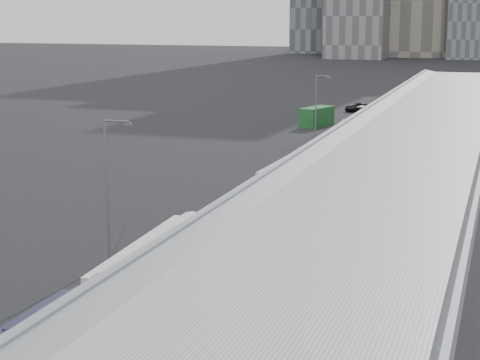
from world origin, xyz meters
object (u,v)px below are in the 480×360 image
at_px(bus_4, 289,180).
at_px(bus_5, 326,157).
at_px(bus_2, 156,276).
at_px(bus_3, 237,224).
at_px(street_lamp_near, 109,182).
at_px(street_lamp_far, 317,101).
at_px(bus_6, 346,141).
at_px(suv, 357,107).
at_px(shipping_container, 317,117).

distance_m(bus_4, bus_5, 13.46).
relative_size(bus_2, bus_3, 1.03).
bearing_deg(street_lamp_near, bus_4, 75.41).
bearing_deg(street_lamp_far, bus_6, -61.92).
xyz_separation_m(bus_2, street_lamp_far, (-5.93, 66.53, 3.25)).
bearing_deg(bus_4, bus_5, 90.30).
bearing_deg(suv, bus_3, -62.50).
bearing_deg(bus_2, street_lamp_far, 92.73).
distance_m(street_lamp_near, shipping_container, 70.62).
relative_size(bus_2, street_lamp_near, 1.36).
xyz_separation_m(bus_3, bus_5, (-0.16, 30.25, -0.13)).
relative_size(street_lamp_far, shipping_container, 1.33).
bearing_deg(street_lamp_far, bus_4, -80.74).
height_order(bus_2, street_lamp_far, street_lamp_far).
relative_size(bus_2, shipping_container, 2.11).
relative_size(bus_3, street_lamp_near, 1.32).
bearing_deg(street_lamp_far, bus_2, -84.90).
relative_size(bus_4, shipping_container, 1.92).
height_order(bus_6, suv, bus_6).
relative_size(bus_3, shipping_container, 2.05).
height_order(bus_3, suv, bus_3).
bearing_deg(bus_3, bus_5, 90.32).
distance_m(bus_2, bus_6, 54.56).
relative_size(bus_4, bus_5, 1.00).
relative_size(bus_3, street_lamp_far, 1.54).
bearing_deg(shipping_container, bus_6, -50.76).
bearing_deg(bus_5, bus_6, 85.27).
relative_size(bus_5, street_lamp_near, 1.23).
bearing_deg(bus_6, bus_2, -93.33).
relative_size(bus_2, bus_4, 1.10).
distance_m(bus_2, suv, 97.32).
bearing_deg(bus_4, street_lamp_far, 101.43).
xyz_separation_m(bus_5, street_lamp_near, (-6.57, -36.99, 4.14)).
relative_size(bus_2, bus_5, 1.10).
height_order(bus_3, street_lamp_near, street_lamp_near).
height_order(bus_5, bus_6, bus_6).
height_order(bus_6, street_lamp_near, street_lamp_near).
distance_m(bus_3, suv, 84.66).
bearing_deg(bus_3, street_lamp_near, -134.92).
distance_m(street_lamp_near, street_lamp_far, 60.54).
height_order(bus_6, street_lamp_far, street_lamp_far).
distance_m(bus_6, street_lamp_near, 49.17).
xyz_separation_m(street_lamp_near, street_lamp_far, (0.09, 60.54, -0.72)).
bearing_deg(street_lamp_near, suv, 89.89).
bearing_deg(bus_2, bus_6, 87.16).
xyz_separation_m(bus_2, shipping_container, (-8.28, 76.46, -0.20)).
xyz_separation_m(bus_4, bus_6, (0.36, 25.03, 0.03)).
relative_size(bus_6, shipping_container, 1.96).
height_order(bus_2, bus_3, bus_2).
height_order(street_lamp_far, suv, street_lamp_far).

